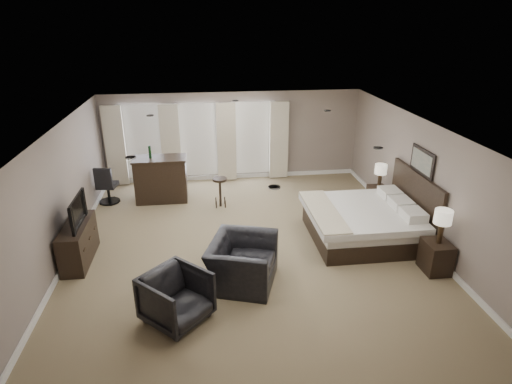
{
  "coord_description": "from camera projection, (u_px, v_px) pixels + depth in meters",
  "views": [
    {
      "loc": [
        -0.88,
        -8.0,
        4.62
      ],
      "look_at": [
        0.2,
        0.4,
        1.1
      ],
      "focal_mm": 30.0,
      "sensor_mm": 36.0,
      "label": 1
    }
  ],
  "objects": [
    {
      "name": "room",
      "position": [
        249.0,
        191.0,
        8.71
      ],
      "size": [
        7.6,
        8.6,
        2.64
      ],
      "color": "#7A6A4D",
      "rests_on": "ground"
    },
    {
      "name": "window_bay",
      "position": [
        199.0,
        142.0,
        12.39
      ],
      "size": [
        5.25,
        0.2,
        2.3
      ],
      "color": "silver",
      "rests_on": "room"
    },
    {
      "name": "bed",
      "position": [
        366.0,
        208.0,
        9.29
      ],
      "size": [
        2.33,
        2.22,
        1.48
      ],
      "primitive_type": "cube",
      "color": "silver",
      "rests_on": "ground"
    },
    {
      "name": "nightstand_near",
      "position": [
        436.0,
        257.0,
        8.23
      ],
      "size": [
        0.47,
        0.57,
        0.62
      ],
      "primitive_type": "cube",
      "color": "black",
      "rests_on": "ground"
    },
    {
      "name": "nightstand_far",
      "position": [
        377.0,
        198.0,
        10.89
      ],
      "size": [
        0.44,
        0.54,
        0.59
      ],
      "primitive_type": "cube",
      "color": "black",
      "rests_on": "ground"
    },
    {
      "name": "lamp_near",
      "position": [
        441.0,
        227.0,
        7.98
      ],
      "size": [
        0.33,
        0.33,
        0.68
      ],
      "primitive_type": "cube",
      "color": "beige",
      "rests_on": "nightstand_near"
    },
    {
      "name": "lamp_far",
      "position": [
        380.0,
        176.0,
        10.66
      ],
      "size": [
        0.3,
        0.3,
        0.61
      ],
      "primitive_type": "cube",
      "color": "beige",
      "rests_on": "nightstand_far"
    },
    {
      "name": "wall_art",
      "position": [
        422.0,
        162.0,
        9.03
      ],
      "size": [
        0.04,
        0.96,
        0.56
      ],
      "primitive_type": "cube",
      "color": "slate",
      "rests_on": "room"
    },
    {
      "name": "dresser",
      "position": [
        78.0,
        243.0,
        8.54
      ],
      "size": [
        0.45,
        1.39,
        0.81
      ],
      "primitive_type": "cube",
      "color": "black",
      "rests_on": "ground"
    },
    {
      "name": "tv",
      "position": [
        75.0,
        222.0,
        8.36
      ],
      "size": [
        0.59,
        1.02,
        0.13
      ],
      "primitive_type": "imported",
      "rotation": [
        0.0,
        0.0,
        1.57
      ],
      "color": "black",
      "rests_on": "dresser"
    },
    {
      "name": "armchair_near",
      "position": [
        242.0,
        255.0,
        7.79
      ],
      "size": [
        1.22,
        1.5,
        1.14
      ],
      "primitive_type": "imported",
      "rotation": [
        0.0,
        0.0,
        1.25
      ],
      "color": "black",
      "rests_on": "ground"
    },
    {
      "name": "armchair_far",
      "position": [
        176.0,
        296.0,
        6.82
      ],
      "size": [
        1.26,
        1.26,
        0.95
      ],
      "primitive_type": "imported",
      "rotation": [
        0.0,
        0.0,
        0.8
      ],
      "color": "black",
      "rests_on": "ground"
    },
    {
      "name": "bar_counter",
      "position": [
        161.0,
        179.0,
        11.29
      ],
      "size": [
        1.38,
        0.72,
        1.2
      ],
      "primitive_type": "cube",
      "color": "black",
      "rests_on": "ground"
    },
    {
      "name": "bar_stool_left",
      "position": [
        175.0,
        184.0,
        11.62
      ],
      "size": [
        0.44,
        0.44,
        0.73
      ],
      "primitive_type": "cube",
      "rotation": [
        0.0,
        0.0,
        -0.34
      ],
      "color": "black",
      "rests_on": "ground"
    },
    {
      "name": "bar_stool_right",
      "position": [
        220.0,
        192.0,
        11.01
      ],
      "size": [
        0.43,
        0.43,
        0.78
      ],
      "primitive_type": "cube",
      "rotation": [
        0.0,
        0.0,
        -0.2
      ],
      "color": "black",
      "rests_on": "ground"
    },
    {
      "name": "desk_chair",
      "position": [
        107.0,
        184.0,
        11.19
      ],
      "size": [
        0.6,
        0.6,
        1.04
      ],
      "primitive_type": "cube",
      "rotation": [
        0.0,
        0.0,
        2.99
      ],
      "color": "black",
      "rests_on": "ground"
    }
  ]
}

